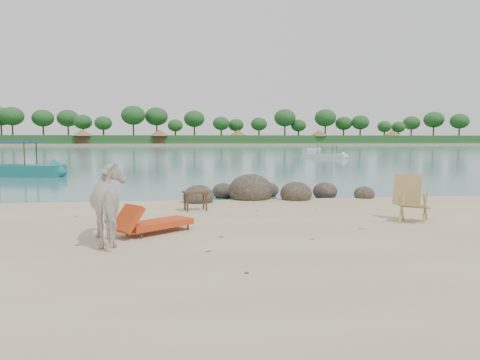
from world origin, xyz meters
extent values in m
plane|color=#387070|center=(0.00, 90.00, 0.00)|extent=(400.00, 400.00, 0.00)
cube|color=tan|center=(0.00, 170.00, 0.00)|extent=(420.00, 90.00, 1.40)
cube|color=#1E4C1E|center=(0.00, 135.00, 1.90)|extent=(420.00, 18.00, 2.40)
ellipsoid|color=#302620|center=(-0.62, 5.57, 0.16)|extent=(0.94, 1.03, 0.70)
ellipsoid|color=#302620|center=(1.08, 6.27, 0.25)|extent=(1.42, 1.56, 1.07)
ellipsoid|color=#302620|center=(2.48, 5.87, 0.18)|extent=(1.00, 1.10, 0.75)
ellipsoid|color=#302620|center=(3.68, 6.67, 0.14)|extent=(0.82, 0.90, 0.61)
ellipsoid|color=#302620|center=(4.78, 5.97, 0.12)|extent=(0.66, 0.73, 0.49)
ellipsoid|color=#302620|center=(0.28, 7.27, 0.13)|extent=(0.75, 0.82, 0.56)
ellipsoid|color=#302620|center=(1.88, 7.47, 0.13)|extent=(0.73, 0.80, 0.54)
imported|color=silver|center=(-2.38, 0.19, 0.73)|extent=(1.27, 1.90, 1.47)
plane|color=brown|center=(-0.38, 0.39, 0.01)|extent=(0.14, 0.14, 0.00)
plane|color=brown|center=(2.65, 0.85, 0.01)|extent=(0.13, 0.13, 0.00)
plane|color=brown|center=(-2.99, 0.00, 0.01)|extent=(0.13, 0.13, 0.00)
plane|color=brown|center=(2.58, 3.88, 0.01)|extent=(0.13, 0.13, 0.00)
plane|color=brown|center=(-2.31, 2.95, 0.01)|extent=(0.14, 0.14, 0.00)
plane|color=brown|center=(-3.71, 3.24, 0.01)|extent=(0.12, 0.12, 0.00)
plane|color=brown|center=(-0.22, -2.10, 0.01)|extent=(0.11, 0.11, 0.00)
plane|color=brown|center=(-0.68, -0.75, 0.01)|extent=(0.14, 0.14, 0.00)
plane|color=brown|center=(-2.58, 0.07, 0.01)|extent=(0.13, 0.13, 0.00)
plane|color=brown|center=(0.89, 3.70, 0.01)|extent=(0.12, 0.12, 0.00)
plane|color=brown|center=(1.34, -0.01, 0.01)|extent=(0.12, 0.12, 0.00)
camera|label=1|loc=(-1.12, -8.54, 1.93)|focal=35.00mm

